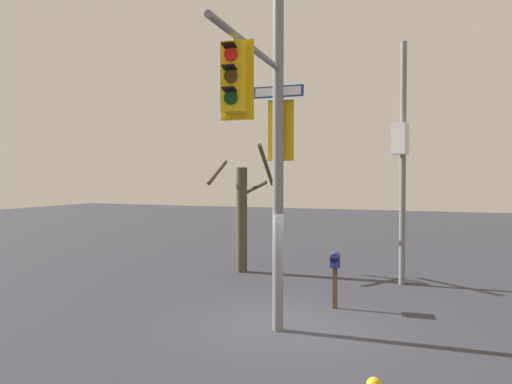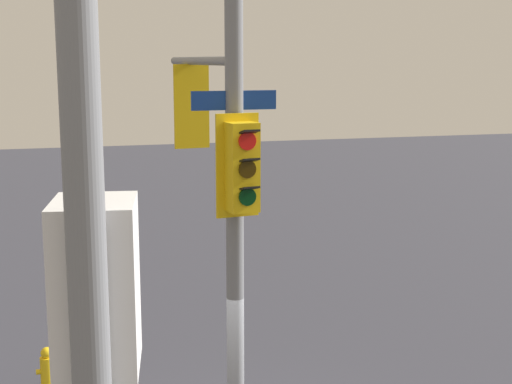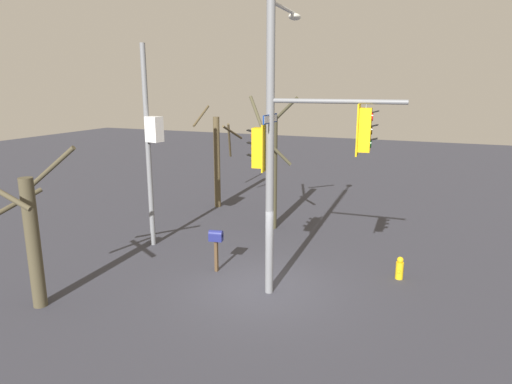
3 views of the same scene
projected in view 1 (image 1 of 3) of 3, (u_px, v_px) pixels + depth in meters
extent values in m
plane|color=#33343E|center=(291.00, 327.00, 10.33)|extent=(80.00, 80.00, 0.00)
cylinder|color=slate|center=(278.00, 130.00, 9.99)|extent=(0.23, 0.23, 8.54)
cylinder|color=slate|center=(250.00, 47.00, 8.30)|extent=(0.27, 3.51, 0.12)
cube|color=gold|center=(234.00, 78.00, 7.60)|extent=(0.39, 0.33, 1.10)
cube|color=gold|center=(237.00, 80.00, 7.76)|extent=(0.56, 0.09, 1.30)
cylinder|color=red|center=(231.00, 54.00, 7.43)|extent=(0.22, 0.05, 0.22)
cube|color=black|center=(229.00, 45.00, 7.35)|extent=(0.22, 0.18, 0.06)
cylinder|color=#352504|center=(231.00, 76.00, 7.44)|extent=(0.22, 0.05, 0.22)
cube|color=black|center=(229.00, 67.00, 7.36)|extent=(0.22, 0.18, 0.06)
cylinder|color=black|center=(231.00, 98.00, 7.45)|extent=(0.22, 0.05, 0.22)
cube|color=black|center=(229.00, 89.00, 7.37)|extent=(0.22, 0.18, 0.06)
cylinder|color=slate|center=(234.00, 39.00, 7.58)|extent=(0.04, 0.04, 0.15)
cube|color=gold|center=(282.00, 131.00, 10.31)|extent=(0.39, 0.34, 1.10)
cube|color=gold|center=(281.00, 130.00, 10.14)|extent=(0.56, 0.11, 1.30)
cylinder|color=red|center=(284.00, 117.00, 10.46)|extent=(0.22, 0.06, 0.22)
cube|color=black|center=(285.00, 112.00, 10.53)|extent=(0.23, 0.18, 0.06)
cylinder|color=#352504|center=(284.00, 132.00, 10.47)|extent=(0.22, 0.06, 0.22)
cube|color=black|center=(285.00, 127.00, 10.54)|extent=(0.23, 0.18, 0.06)
cylinder|color=black|center=(284.00, 147.00, 10.48)|extent=(0.22, 0.06, 0.22)
cube|color=black|center=(285.00, 142.00, 10.55)|extent=(0.23, 0.18, 0.06)
cube|color=navy|center=(278.00, 92.00, 9.97)|extent=(1.10, 0.07, 0.24)
cube|color=white|center=(278.00, 92.00, 9.95)|extent=(1.00, 0.04, 0.18)
cylinder|color=slate|center=(403.00, 164.00, 14.41)|extent=(0.19, 0.19, 7.38)
cube|color=white|center=(400.00, 139.00, 14.08)|extent=(0.50, 0.59, 0.90)
cube|color=#4C3823|center=(335.00, 287.00, 11.80)|extent=(0.10, 0.10, 1.05)
cube|color=navy|center=(335.00, 262.00, 11.79)|extent=(0.31, 0.47, 0.24)
cylinder|color=navy|center=(335.00, 257.00, 11.78)|extent=(0.31, 0.47, 0.24)
cylinder|color=#48412E|center=(242.00, 220.00, 16.40)|extent=(0.37, 0.37, 3.62)
cylinder|color=#48412E|center=(218.00, 172.00, 16.58)|extent=(0.33, 1.81, 0.89)
cylinder|color=#48412E|center=(266.00, 166.00, 16.11)|extent=(0.31, 1.83, 1.40)
cylinder|color=#48412E|center=(253.00, 189.00, 16.82)|extent=(1.21, 0.55, 0.58)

